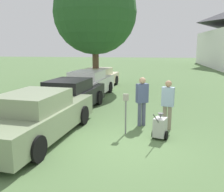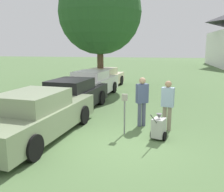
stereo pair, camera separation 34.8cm
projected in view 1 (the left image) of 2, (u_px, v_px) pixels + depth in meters
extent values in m
plane|color=#517042|center=(127.00, 145.00, 7.43)|extent=(120.00, 120.00, 0.00)
cube|color=gray|center=(39.00, 120.00, 8.02)|extent=(2.41, 5.39, 0.77)
cube|color=gray|center=(34.00, 101.00, 7.69)|extent=(1.86, 2.36, 0.55)
cylinder|color=black|center=(40.00, 112.00, 9.82)|extent=(0.25, 0.72, 0.70)
cylinder|color=black|center=(84.00, 115.00, 9.37)|extent=(0.25, 0.72, 0.70)
cylinder|color=black|center=(38.00, 149.00, 6.30)|extent=(0.25, 0.72, 0.70)
cube|color=black|center=(71.00, 99.00, 11.28)|extent=(2.28, 5.02, 0.76)
cube|color=black|center=(68.00, 85.00, 10.98)|extent=(1.77, 2.20, 0.50)
cylinder|color=black|center=(67.00, 96.00, 12.97)|extent=(0.25, 0.72, 0.71)
cylinder|color=black|center=(99.00, 98.00, 12.54)|extent=(0.25, 0.72, 0.71)
cylinder|color=black|center=(36.00, 110.00, 10.11)|extent=(0.25, 0.72, 0.71)
cylinder|color=black|center=(76.00, 113.00, 9.68)|extent=(0.25, 0.72, 0.71)
cube|color=silver|center=(88.00, 86.00, 14.57)|extent=(2.34, 5.11, 0.84)
cube|color=silver|center=(87.00, 75.00, 14.25)|extent=(1.81, 2.24, 0.48)
cylinder|color=black|center=(84.00, 86.00, 16.30)|extent=(0.25, 0.70, 0.69)
cylinder|color=black|center=(110.00, 87.00, 15.86)|extent=(0.25, 0.70, 0.69)
cylinder|color=black|center=(63.00, 95.00, 13.39)|extent=(0.25, 0.70, 0.69)
cylinder|color=black|center=(95.00, 96.00, 12.95)|extent=(0.25, 0.70, 0.69)
cube|color=beige|center=(100.00, 80.00, 17.80)|extent=(2.27, 4.92, 0.72)
cube|color=beige|center=(99.00, 72.00, 17.50)|extent=(1.76, 2.15, 0.48)
cylinder|color=black|center=(95.00, 80.00, 19.45)|extent=(0.25, 0.72, 0.71)
cylinder|color=black|center=(116.00, 80.00, 19.02)|extent=(0.25, 0.72, 0.71)
cylinder|color=black|center=(81.00, 85.00, 16.65)|extent=(0.25, 0.72, 0.71)
cylinder|color=black|center=(106.00, 86.00, 16.22)|extent=(0.25, 0.72, 0.71)
cylinder|color=slate|center=(126.00, 117.00, 8.30)|extent=(0.05, 0.05, 1.15)
cube|color=gray|center=(126.00, 97.00, 8.17)|extent=(0.18, 0.09, 0.22)
cylinder|color=#515670|center=(144.00, 114.00, 9.24)|extent=(0.14, 0.14, 0.88)
cylinder|color=#515670|center=(140.00, 114.00, 9.18)|extent=(0.14, 0.14, 0.88)
cube|color=#4C597F|center=(142.00, 93.00, 9.06)|extent=(0.47, 0.40, 0.69)
sphere|color=tan|center=(142.00, 81.00, 8.97)|extent=(0.24, 0.24, 0.24)
cylinder|color=gray|center=(169.00, 118.00, 8.76)|extent=(0.14, 0.14, 0.85)
cylinder|color=gray|center=(165.00, 117.00, 8.83)|extent=(0.14, 0.14, 0.85)
cube|color=#99B2CC|center=(168.00, 97.00, 8.65)|extent=(0.46, 0.31, 0.67)
sphere|color=tan|center=(169.00, 84.00, 8.56)|extent=(0.23, 0.23, 0.23)
cube|color=#B2B2AD|center=(160.00, 127.00, 7.89)|extent=(0.48, 0.53, 0.60)
cone|color=#59595B|center=(161.00, 116.00, 7.82)|extent=(0.18, 0.18, 0.16)
cylinder|color=#4C4C4C|center=(156.00, 119.00, 7.41)|extent=(0.22, 0.57, 0.43)
cylinder|color=black|center=(153.00, 133.00, 8.04)|extent=(0.14, 0.28, 0.28)
cylinder|color=black|center=(166.00, 136.00, 7.85)|extent=(0.14, 0.28, 0.28)
cylinder|color=brown|center=(96.00, 68.00, 17.44)|extent=(0.44, 0.44, 2.76)
sphere|color=#285628|center=(95.00, 12.00, 16.70)|extent=(5.59, 5.59, 5.59)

